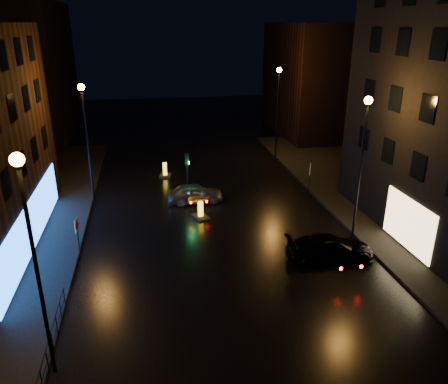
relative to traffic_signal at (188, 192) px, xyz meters
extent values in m
plane|color=black|center=(1.20, -14.00, -0.50)|extent=(120.00, 120.00, 0.00)
cube|color=black|center=(15.20, -6.00, -0.43)|extent=(12.00, 44.00, 0.15)
cube|color=black|center=(-14.80, 21.00, 6.50)|extent=(8.00, 16.00, 14.00)
cube|color=black|center=(16.20, 18.00, 5.50)|extent=(8.00, 14.00, 12.00)
cylinder|color=black|center=(-6.60, -16.00, 3.50)|extent=(0.14, 0.14, 8.00)
cylinder|color=black|center=(-6.60, -16.00, 7.50)|extent=(0.20, 0.20, 0.25)
sphere|color=orange|center=(-6.60, -16.00, 7.65)|extent=(0.44, 0.44, 0.44)
cylinder|color=black|center=(-6.60, 0.00, 3.50)|extent=(0.14, 0.14, 8.00)
cylinder|color=black|center=(-6.60, 0.00, 7.50)|extent=(0.20, 0.20, 0.25)
sphere|color=orange|center=(-6.60, 0.00, 7.65)|extent=(0.44, 0.44, 0.44)
cylinder|color=black|center=(9.00, -8.00, 3.50)|extent=(0.14, 0.14, 8.00)
cylinder|color=black|center=(9.00, -8.00, 7.50)|extent=(0.20, 0.20, 0.25)
sphere|color=orange|center=(9.00, -8.00, 7.65)|extent=(0.44, 0.44, 0.44)
cylinder|color=black|center=(9.00, 8.00, 3.50)|extent=(0.14, 0.14, 8.00)
cylinder|color=black|center=(9.00, 8.00, 7.50)|extent=(0.20, 0.20, 0.25)
sphere|color=orange|center=(9.00, 8.00, 7.65)|extent=(0.44, 0.44, 0.44)
cube|color=black|center=(0.00, 0.00, -0.44)|extent=(1.40, 2.40, 0.12)
cylinder|color=black|center=(0.00, 0.00, 0.90)|extent=(0.12, 0.12, 2.80)
cube|color=black|center=(0.00, 0.00, 2.50)|extent=(0.28, 0.22, 0.90)
cylinder|color=#0CFF59|center=(0.14, 0.00, 2.22)|extent=(0.05, 0.18, 0.18)
cylinder|color=black|center=(-6.80, -15.00, 0.47)|extent=(0.05, 6.00, 0.05)
cylinder|color=black|center=(-6.80, -15.00, 0.00)|extent=(0.04, 6.00, 0.04)
cylinder|color=black|center=(-6.80, -15.00, 0.00)|extent=(0.04, 0.04, 1.00)
cylinder|color=black|center=(-6.80, -12.00, 0.00)|extent=(0.04, 0.04, 1.00)
imported|color=#B1B4B9|center=(0.41, -0.77, 0.17)|extent=(3.93, 1.58, 1.34)
imported|color=black|center=(6.62, -10.14, 0.18)|extent=(4.82, 2.20, 1.37)
cube|color=black|center=(0.47, -3.50, -0.45)|extent=(1.23, 1.49, 0.11)
cube|color=yellow|center=(0.47, -3.50, 0.08)|extent=(0.34, 0.28, 1.06)
cube|color=black|center=(0.47, -3.50, 0.08)|extent=(0.31, 0.13, 0.64)
cube|color=black|center=(-1.36, 5.26, -0.45)|extent=(1.11, 1.48, 0.11)
cube|color=yellow|center=(-1.36, 5.26, 0.11)|extent=(0.34, 0.25, 1.12)
cube|color=black|center=(-1.36, 5.26, 0.11)|extent=(0.34, 0.08, 0.67)
cylinder|color=black|center=(-6.70, -7.36, 0.58)|extent=(0.06, 0.06, 2.17)
cube|color=silver|center=(-6.70, -7.36, 1.38)|extent=(0.15, 0.54, 0.74)
cylinder|color=#B20C0C|center=(-6.67, -7.36, 1.38)|extent=(0.10, 0.43, 0.43)
cylinder|color=black|center=(8.92, -0.86, 0.66)|extent=(0.06, 0.06, 2.33)
cube|color=white|center=(8.92, -0.86, 1.51)|extent=(0.27, 0.56, 0.79)
cylinder|color=#B20C0C|center=(8.89, -0.85, 1.51)|extent=(0.20, 0.44, 0.47)
camera|label=1|loc=(-2.71, -29.52, 11.51)|focal=35.00mm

